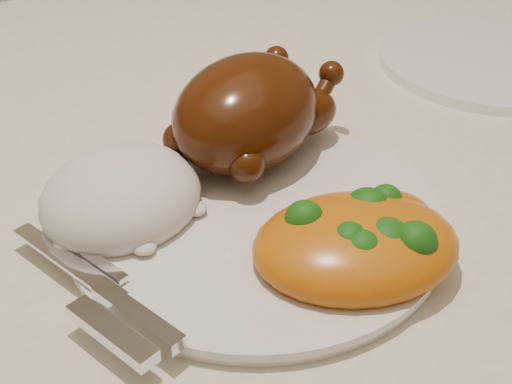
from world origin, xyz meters
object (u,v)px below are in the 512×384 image
dinner_plate (256,220)px  side_plate (492,60)px  roast_chicken (249,111)px  dining_table (204,266)px

dinner_plate → side_plate: bearing=17.3°
side_plate → roast_chicken: size_ratio=1.30×
dinner_plate → side_plate: same height
side_plate → roast_chicken: roast_chicken is taller
dining_table → roast_chicken: (0.04, -0.01, 0.16)m
dining_table → dinner_plate: size_ratio=5.75×
dining_table → side_plate: (0.38, 0.03, 0.11)m
dinner_plate → roast_chicken: (0.04, 0.07, 0.05)m
dining_table → dinner_plate: 0.14m
side_plate → roast_chicken: (-0.33, -0.04, 0.05)m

